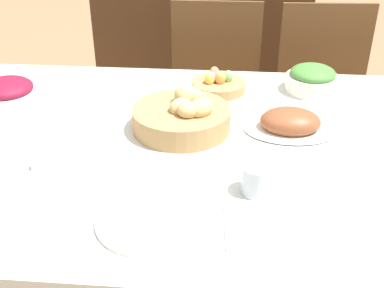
% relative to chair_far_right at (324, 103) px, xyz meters
% --- Properties ---
extents(dining_table, '(1.75, 1.12, 0.77)m').
position_rel_chair_far_right_xyz_m(dining_table, '(-0.50, -0.88, -0.12)').
color(dining_table, silver).
rests_on(dining_table, ground).
extents(chair_far_right, '(0.44, 0.44, 0.93)m').
position_rel_chair_far_right_xyz_m(chair_far_right, '(0.00, 0.00, 0.00)').
color(chair_far_right, brown).
rests_on(chair_far_right, ground).
extents(chair_far_center, '(0.42, 0.42, 0.93)m').
position_rel_chair_far_right_xyz_m(chair_far_center, '(-0.51, 0.00, 0.00)').
color(chair_far_center, brown).
rests_on(chair_far_center, ground).
extents(sideboard, '(1.24, 0.44, 0.88)m').
position_rel_chair_far_right_xyz_m(sideboard, '(-0.62, 0.81, -0.06)').
color(sideboard, '#4C2D19').
rests_on(sideboard, ground).
extents(bread_basket, '(0.29, 0.29, 0.12)m').
position_rel_chair_far_right_xyz_m(bread_basket, '(-0.57, -0.81, 0.31)').
color(bread_basket, '#AD8451').
rests_on(bread_basket, dining_table).
extents(egg_basket, '(0.19, 0.19, 0.08)m').
position_rel_chair_far_right_xyz_m(egg_basket, '(-0.48, -0.51, 0.29)').
color(egg_basket, '#AD8451').
rests_on(egg_basket, dining_table).
extents(ham_platter, '(0.27, 0.19, 0.08)m').
position_rel_chair_far_right_xyz_m(ham_platter, '(-0.26, -0.79, 0.29)').
color(ham_platter, silver).
rests_on(ham_platter, dining_table).
extents(green_salad_bowl, '(0.18, 0.18, 0.09)m').
position_rel_chair_far_right_xyz_m(green_salad_bowl, '(-0.15, -0.49, 0.31)').
color(green_salad_bowl, silver).
rests_on(green_salad_bowl, dining_table).
extents(beet_salad_bowl, '(0.20, 0.20, 0.09)m').
position_rel_chair_far_right_xyz_m(beet_salad_bowl, '(-1.16, -0.69, 0.31)').
color(beet_salad_bowl, silver).
rests_on(beet_salad_bowl, dining_table).
extents(dinner_plate, '(0.24, 0.24, 0.01)m').
position_rel_chair_far_right_xyz_m(dinner_plate, '(-0.61, -1.25, 0.27)').
color(dinner_plate, silver).
rests_on(dinner_plate, dining_table).
extents(fork, '(0.02, 0.17, 0.00)m').
position_rel_chair_far_right_xyz_m(fork, '(-0.75, -1.25, 0.27)').
color(fork, silver).
rests_on(fork, dining_table).
extents(knife, '(0.02, 0.17, 0.00)m').
position_rel_chair_far_right_xyz_m(knife, '(-0.46, -1.25, 0.27)').
color(knife, silver).
rests_on(knife, dining_table).
extents(spoon, '(0.02, 0.17, 0.00)m').
position_rel_chair_far_right_xyz_m(spoon, '(-0.43, -1.25, 0.27)').
color(spoon, silver).
rests_on(spoon, dining_table).
extents(drinking_cup, '(0.07, 0.07, 0.07)m').
position_rel_chair_far_right_xyz_m(drinking_cup, '(-0.37, -1.12, 0.30)').
color(drinking_cup, silver).
rests_on(drinking_cup, dining_table).
extents(butter_dish, '(0.12, 0.08, 0.03)m').
position_rel_chair_far_right_xyz_m(butter_dish, '(-0.88, -1.03, 0.28)').
color(butter_dish, silver).
rests_on(butter_dish, dining_table).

